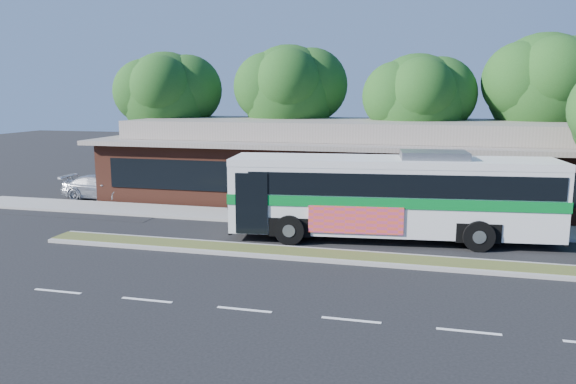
% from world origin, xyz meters
% --- Properties ---
extents(ground, '(120.00, 120.00, 0.00)m').
position_xyz_m(ground, '(0.00, 0.00, 0.00)').
color(ground, black).
rests_on(ground, ground).
extents(median_strip, '(26.00, 1.10, 0.15)m').
position_xyz_m(median_strip, '(0.00, 0.60, 0.07)').
color(median_strip, '#414F21').
rests_on(median_strip, ground).
extents(sidewalk, '(44.00, 2.60, 0.12)m').
position_xyz_m(sidewalk, '(0.00, 6.40, 0.06)').
color(sidewalk, gray).
rests_on(sidewalk, ground).
extents(parking_lot, '(14.00, 12.00, 0.01)m').
position_xyz_m(parking_lot, '(-18.00, 10.00, 0.01)').
color(parking_lot, black).
rests_on(parking_lot, ground).
extents(plaza_building, '(33.20, 11.20, 4.45)m').
position_xyz_m(plaza_building, '(0.00, 12.99, 2.13)').
color(plaza_building, '#56271B').
rests_on(plaza_building, ground).
extents(tree_bg_a, '(6.47, 5.80, 8.63)m').
position_xyz_m(tree_bg_a, '(-14.58, 15.14, 5.87)').
color(tree_bg_a, black).
rests_on(tree_bg_a, ground).
extents(tree_bg_b, '(6.69, 6.00, 9.00)m').
position_xyz_m(tree_bg_b, '(-6.57, 16.14, 6.14)').
color(tree_bg_b, black).
rests_on(tree_bg_b, ground).
extents(tree_bg_c, '(6.24, 5.60, 8.26)m').
position_xyz_m(tree_bg_c, '(1.40, 15.13, 5.59)').
color(tree_bg_c, black).
rests_on(tree_bg_c, ground).
extents(tree_bg_d, '(6.91, 6.20, 9.37)m').
position_xyz_m(tree_bg_d, '(8.45, 16.15, 6.42)').
color(tree_bg_d, black).
rests_on(tree_bg_d, ground).
extents(transit_bus, '(13.35, 4.28, 3.69)m').
position_xyz_m(transit_bus, '(0.46, 3.81, 2.05)').
color(transit_bus, silver).
rests_on(transit_bus, ground).
extents(sedan, '(4.74, 2.05, 1.36)m').
position_xyz_m(sedan, '(-16.15, 8.89, 0.68)').
color(sedan, silver).
rests_on(sedan, ground).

